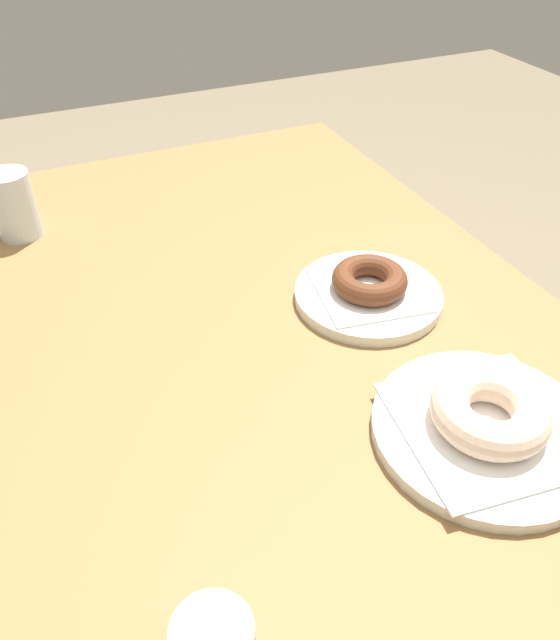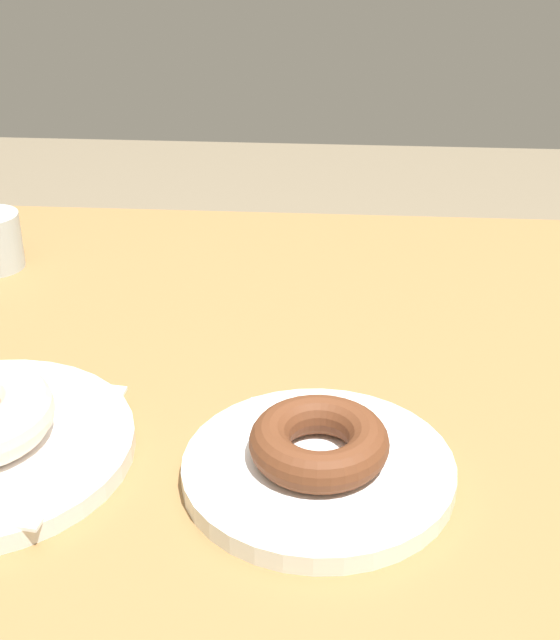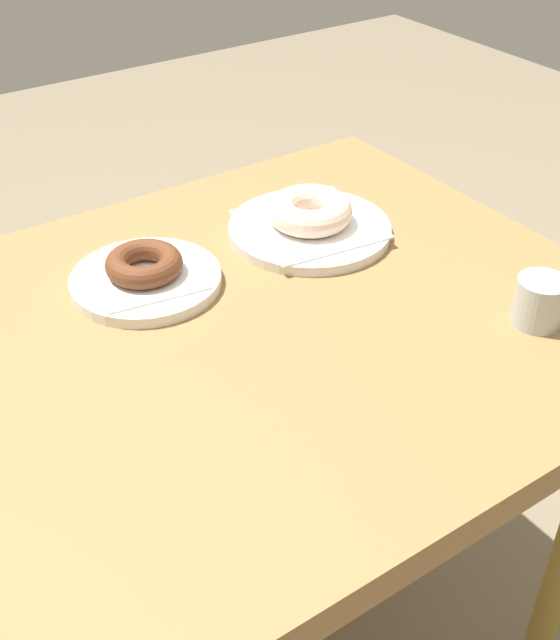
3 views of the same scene
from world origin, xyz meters
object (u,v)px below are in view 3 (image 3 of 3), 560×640
at_px(plate_sugar_ring, 310,229).
at_px(sugar_jar, 540,302).
at_px(plate_chocolate_ring, 146,280).
at_px(donut_chocolate_ring, 144,264).
at_px(donut_sugar_ring, 310,211).

height_order(plate_sugar_ring, sugar_jar, sugar_jar).
distance_m(plate_chocolate_ring, sugar_jar, 0.49).
distance_m(donut_chocolate_ring, sugar_jar, 0.48).
bearing_deg(sugar_jar, plate_chocolate_ring, -43.71).
bearing_deg(donut_chocolate_ring, plate_chocolate_ring, 180.00).
bearing_deg(plate_chocolate_ring, donut_chocolate_ring, 0.00).
relative_size(donut_sugar_ring, sugar_jar, 1.97).
bearing_deg(sugar_jar, donut_sugar_ring, -72.92).
height_order(plate_chocolate_ring, donut_chocolate_ring, donut_chocolate_ring).
distance_m(plate_sugar_ring, sugar_jar, 0.34).
xyz_separation_m(donut_chocolate_ring, donut_sugar_ring, (-0.25, 0.01, 0.00)).
height_order(donut_sugar_ring, sugar_jar, sugar_jar).
bearing_deg(donut_sugar_ring, sugar_jar, 107.08).
height_order(plate_chocolate_ring, donut_sugar_ring, donut_sugar_ring).
xyz_separation_m(donut_chocolate_ring, sugar_jar, (-0.35, 0.34, -0.00)).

